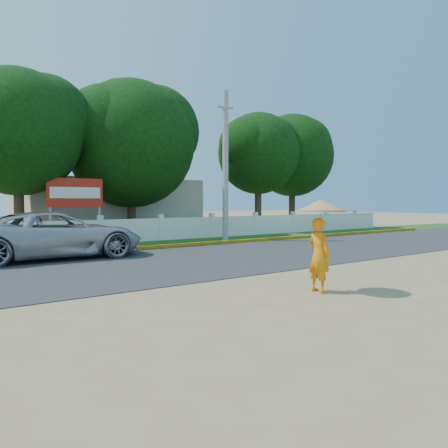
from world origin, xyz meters
The scene contains 11 objects.
ground centered at (0.00, 0.00, 0.00)m, with size 120.00×120.00×0.00m, color #9E8460.
road centered at (0.00, 4.50, 0.01)m, with size 60.00×7.00×0.02m, color #38383A.
grass_verge centered at (0.00, 9.75, 0.01)m, with size 60.00×3.50×0.03m, color #2D601E.
curb centered at (0.00, 8.05, 0.08)m, with size 40.00×0.18×0.16m, color yellow.
fence centered at (0.00, 11.20, 0.55)m, with size 40.00×0.10×1.10m, color silver.
building_near centered at (3.00, 18.00, 1.60)m, with size 10.00×6.00×3.20m, color #B7AD99.
utility_pole centered at (5.56, 9.40, 3.59)m, with size 0.28×0.28×7.19m, color gray.
vehicle centered at (-2.92, 7.50, 0.79)m, with size 2.63×5.70×1.58m, color #ACADB4.
monk_with_parasol centered at (0.04, -1.35, 1.28)m, with size 1.08×1.08×1.96m.
billboard centered at (-0.72, 12.30, 2.14)m, with size 2.50×0.13×2.95m.
tree_row centered at (2.54, 13.89, 4.94)m, with size 33.42×7.68×8.38m.
Camera 1 is at (-7.02, -7.50, 1.92)m, focal length 35.00 mm.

